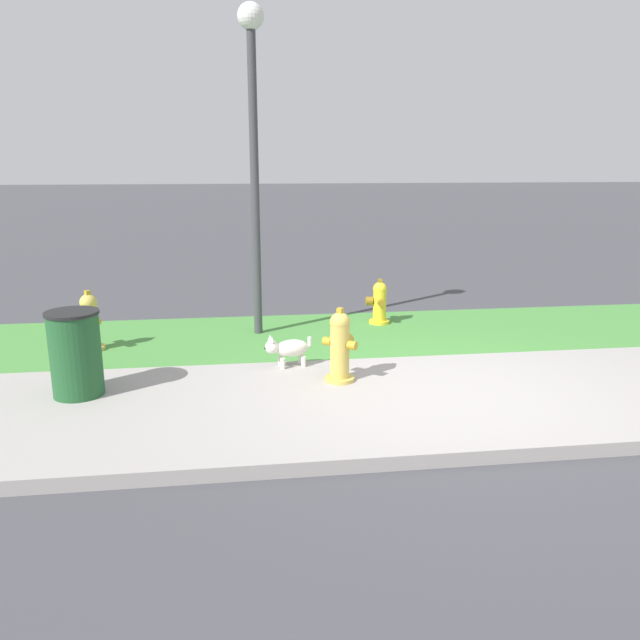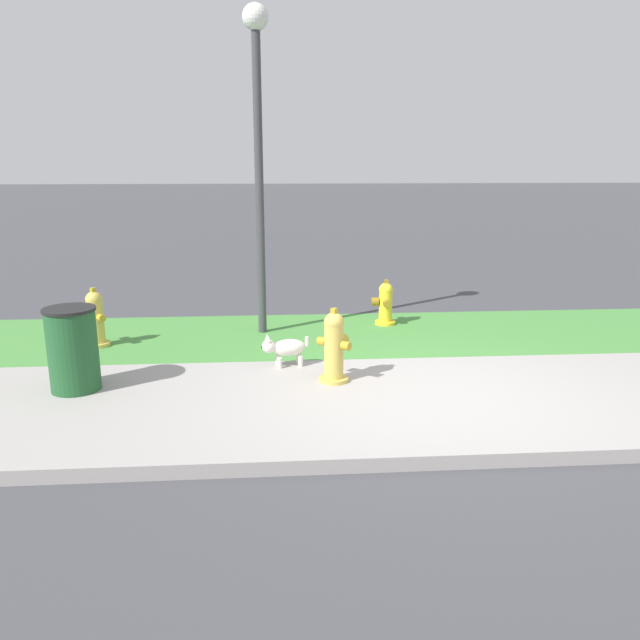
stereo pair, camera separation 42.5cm
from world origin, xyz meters
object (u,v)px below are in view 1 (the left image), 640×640
at_px(fire_hydrant_by_grass_verge, 90,322).
at_px(fire_hydrant_mid_block, 340,346).
at_px(small_white_dog, 288,349).
at_px(trash_bin, 76,354).
at_px(fire_hydrant_across_street, 379,303).
at_px(street_lamp, 253,119).

height_order(fire_hydrant_by_grass_verge, fire_hydrant_mid_block, fire_hydrant_mid_block).
relative_size(small_white_dog, trash_bin, 0.62).
relative_size(fire_hydrant_across_street, trash_bin, 0.75).
height_order(small_white_dog, trash_bin, trash_bin).
relative_size(fire_hydrant_by_grass_verge, fire_hydrant_across_street, 1.15).
distance_m(fire_hydrant_by_grass_verge, fire_hydrant_mid_block, 3.20).
xyz_separation_m(fire_hydrant_mid_block, trash_bin, (-2.61, -0.06, 0.05)).
bearing_deg(fire_hydrant_mid_block, street_lamp, 149.76).
distance_m(fire_hydrant_across_street, small_white_dog, 2.29).
bearing_deg(small_white_dog, street_lamp, -90.50).
bearing_deg(fire_hydrant_by_grass_verge, fire_hydrant_across_street, -120.47).
relative_size(fire_hydrant_mid_block, trash_bin, 0.93).
height_order(fire_hydrant_mid_block, trash_bin, trash_bin).
distance_m(fire_hydrant_by_grass_verge, street_lamp, 3.19).
distance_m(street_lamp, trash_bin, 3.62).
bearing_deg(fire_hydrant_across_street, small_white_dog, 145.66).
relative_size(fire_hydrant_mid_block, small_white_dog, 1.49).
xyz_separation_m(fire_hydrant_by_grass_verge, fire_hydrant_mid_block, (2.83, -1.51, 0.03)).
bearing_deg(trash_bin, street_lamp, 48.54).
bearing_deg(trash_bin, fire_hydrant_across_street, 33.64).
bearing_deg(street_lamp, fire_hydrant_by_grass_verge, -165.96).
bearing_deg(street_lamp, fire_hydrant_mid_block, -69.01).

